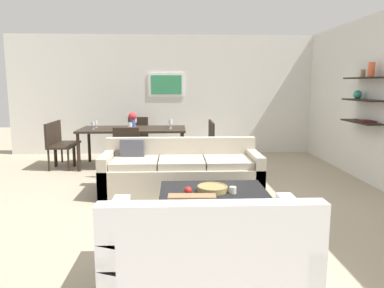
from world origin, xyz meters
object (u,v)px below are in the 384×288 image
at_px(coffee_table, 213,206).
at_px(centerpiece_vase, 133,119).
at_px(sofa_beige, 181,173).
at_px(dining_table, 133,131).
at_px(dining_chair_right_far, 205,139).
at_px(wine_glass_head, 135,121).
at_px(dining_chair_foot, 127,148).
at_px(dining_chair_head, 138,134).
at_px(apple_on_coffee_table, 188,191).
at_px(dining_chair_right_near, 207,142).
at_px(decorative_bowl, 212,188).
at_px(dining_chair_left_near, 56,143).
at_px(candle_jar, 233,190).
at_px(wine_glass_foot, 130,125).
at_px(wine_glass_left_near, 93,124).
at_px(wine_glass_right_near, 170,122).
at_px(wine_glass_right_far, 171,122).
at_px(wine_glass_left_far, 96,123).
at_px(dining_chair_left_far, 63,139).
at_px(loveseat_white, 208,247).

bearing_deg(coffee_table, centerpiece_vase, 112.38).
xyz_separation_m(sofa_beige, dining_table, (-0.91, 1.84, 0.40)).
xyz_separation_m(dining_chair_right_far, wine_glass_head, (-1.43, 0.21, 0.35)).
relative_size(dining_chair_foot, wine_glass_head, 5.36).
distance_m(dining_chair_foot, dining_chair_head, 1.80).
bearing_deg(centerpiece_vase, apple_on_coffee_table, -73.22).
bearing_deg(apple_on_coffee_table, dining_chair_right_near, 81.42).
xyz_separation_m(sofa_beige, decorative_bowl, (0.35, -1.28, 0.12)).
bearing_deg(dining_chair_right_far, dining_chair_left_near, -171.20).
bearing_deg(dining_chair_foot, dining_chair_right_far, 38.09).
relative_size(candle_jar, wine_glass_foot, 0.51).
height_order(apple_on_coffee_table, dining_chair_head, dining_chair_head).
xyz_separation_m(dining_chair_left_near, wine_glass_left_near, (0.69, 0.10, 0.35)).
xyz_separation_m(coffee_table, wine_glass_right_near, (-0.54, 2.97, 0.69)).
bearing_deg(wine_glass_right_far, sofa_beige, -84.92).
relative_size(dining_table, dining_chair_head, 2.32).
bearing_deg(dining_chair_foot, dining_chair_left_near, 154.63).
relative_size(coffee_table, decorative_bowl, 3.50).
bearing_deg(dining_chair_foot, candle_jar, -57.34).
bearing_deg(dining_table, dining_chair_head, 90.00).
bearing_deg(dining_chair_left_near, decorative_bowl, -47.20).
height_order(dining_chair_foot, dining_chair_head, same).
xyz_separation_m(sofa_beige, centerpiece_vase, (-0.91, 1.85, 0.65)).
bearing_deg(dining_chair_right_far, centerpiece_vase, -171.44).
bearing_deg(wine_glass_left_near, candle_jar, -54.30).
bearing_deg(wine_glass_left_far, coffee_table, -57.96).
relative_size(dining_table, wine_glass_left_far, 14.23).
relative_size(candle_jar, wine_glass_head, 0.49).
height_order(dining_chair_left_far, wine_glass_left_far, wine_glass_left_far).
xyz_separation_m(dining_chair_foot, wine_glass_head, (-0.00, 1.33, 0.35)).
xyz_separation_m(candle_jar, wine_glass_right_near, (-0.74, 3.09, 0.46)).
relative_size(loveseat_white, dining_chair_foot, 1.86).
distance_m(sofa_beige, dining_chair_left_far, 3.13).
distance_m(candle_jar, dining_chair_left_far, 4.50).
bearing_deg(wine_glass_foot, dining_chair_foot, -90.00).
distance_m(apple_on_coffee_table, dining_chair_right_far, 3.48).
relative_size(decorative_bowl, wine_glass_left_near, 2.43).
height_order(dining_chair_left_far, wine_glass_head, wine_glass_head).
bearing_deg(wine_glass_left_far, decorative_bowl, -58.39).
bearing_deg(apple_on_coffee_table, wine_glass_left_far, 117.06).
bearing_deg(dining_chair_foot, dining_chair_left_far, 141.91).
relative_size(coffee_table, wine_glass_left_far, 8.64).
bearing_deg(candle_jar, dining_chair_head, 109.84).
distance_m(sofa_beige, decorative_bowl, 1.33).
bearing_deg(dining_chair_right_near, dining_chair_left_far, 171.20).
bearing_deg(dining_chair_foot, wine_glass_foot, 90.00).
bearing_deg(dining_chair_left_far, wine_glass_head, 8.38).
xyz_separation_m(wine_glass_foot, wine_glass_right_near, (0.74, 0.31, 0.02)).
bearing_deg(wine_glass_left_near, wine_glass_right_near, 0.00).
height_order(wine_glass_foot, wine_glass_left_far, wine_glass_foot).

